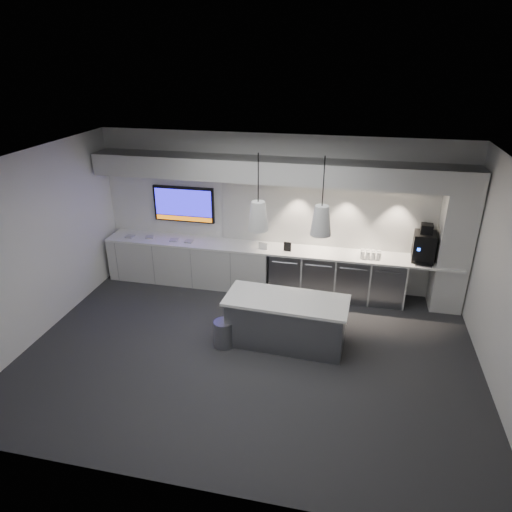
% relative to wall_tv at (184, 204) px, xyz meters
% --- Properties ---
extents(floor, '(7.00, 7.00, 0.00)m').
position_rel_wall_tv_xyz_m(floor, '(1.90, -2.45, -1.56)').
color(floor, '#2C2C2E').
rests_on(floor, ground).
extents(ceiling, '(7.00, 7.00, 0.00)m').
position_rel_wall_tv_xyz_m(ceiling, '(1.90, -2.45, 1.44)').
color(ceiling, black).
rests_on(ceiling, wall_back).
extents(wall_back, '(7.00, 0.00, 7.00)m').
position_rel_wall_tv_xyz_m(wall_back, '(1.90, 0.05, -0.06)').
color(wall_back, white).
rests_on(wall_back, floor).
extents(wall_front, '(7.00, 0.00, 7.00)m').
position_rel_wall_tv_xyz_m(wall_front, '(1.90, -4.95, -0.06)').
color(wall_front, white).
rests_on(wall_front, floor).
extents(wall_left, '(0.00, 7.00, 7.00)m').
position_rel_wall_tv_xyz_m(wall_left, '(-1.60, -2.45, -0.06)').
color(wall_left, white).
rests_on(wall_left, floor).
extents(wall_right, '(0.00, 7.00, 7.00)m').
position_rel_wall_tv_xyz_m(wall_right, '(5.40, -2.45, -0.06)').
color(wall_right, white).
rests_on(wall_right, floor).
extents(back_counter, '(6.80, 0.65, 0.04)m').
position_rel_wall_tv_xyz_m(back_counter, '(1.90, -0.27, -0.68)').
color(back_counter, white).
rests_on(back_counter, left_base_cabinets).
extents(left_base_cabinets, '(3.30, 0.63, 0.86)m').
position_rel_wall_tv_xyz_m(left_base_cabinets, '(0.15, -0.27, -1.13)').
color(left_base_cabinets, silver).
rests_on(left_base_cabinets, floor).
extents(fridge_unit_a, '(0.60, 0.61, 0.85)m').
position_rel_wall_tv_xyz_m(fridge_unit_a, '(2.15, -0.27, -1.13)').
color(fridge_unit_a, gray).
rests_on(fridge_unit_a, floor).
extents(fridge_unit_b, '(0.60, 0.61, 0.85)m').
position_rel_wall_tv_xyz_m(fridge_unit_b, '(2.78, -0.27, -1.13)').
color(fridge_unit_b, gray).
rests_on(fridge_unit_b, floor).
extents(fridge_unit_c, '(0.60, 0.61, 0.85)m').
position_rel_wall_tv_xyz_m(fridge_unit_c, '(3.41, -0.27, -1.13)').
color(fridge_unit_c, gray).
rests_on(fridge_unit_c, floor).
extents(fridge_unit_d, '(0.60, 0.61, 0.85)m').
position_rel_wall_tv_xyz_m(fridge_unit_d, '(4.04, -0.27, -1.13)').
color(fridge_unit_d, gray).
rests_on(fridge_unit_d, floor).
extents(backsplash, '(4.60, 0.03, 1.30)m').
position_rel_wall_tv_xyz_m(backsplash, '(3.10, 0.03, -0.01)').
color(backsplash, silver).
rests_on(backsplash, wall_back).
extents(soffit, '(6.90, 0.60, 0.40)m').
position_rel_wall_tv_xyz_m(soffit, '(1.90, -0.25, 0.84)').
color(soffit, silver).
rests_on(soffit, wall_back).
extents(column, '(0.55, 0.55, 2.60)m').
position_rel_wall_tv_xyz_m(column, '(5.10, -0.25, -0.26)').
color(column, silver).
rests_on(column, floor).
extents(wall_tv, '(1.25, 0.07, 0.72)m').
position_rel_wall_tv_xyz_m(wall_tv, '(0.00, 0.00, 0.00)').
color(wall_tv, black).
rests_on(wall_tv, wall_back).
extents(island, '(1.96, 0.93, 0.82)m').
position_rel_wall_tv_xyz_m(island, '(2.41, -2.04, -1.15)').
color(island, gray).
rests_on(island, floor).
extents(bin, '(0.37, 0.37, 0.44)m').
position_rel_wall_tv_xyz_m(bin, '(1.46, -2.32, -1.34)').
color(bin, gray).
rests_on(bin, floor).
extents(coffee_machine, '(0.41, 0.57, 0.69)m').
position_rel_wall_tv_xyz_m(coffee_machine, '(4.60, -0.25, -0.38)').
color(coffee_machine, black).
rests_on(coffee_machine, back_counter).
extents(sign_black, '(0.14, 0.04, 0.18)m').
position_rel_wall_tv_xyz_m(sign_black, '(2.16, -0.37, -0.57)').
color(sign_black, black).
rests_on(sign_black, back_counter).
extents(sign_white, '(0.18, 0.07, 0.14)m').
position_rel_wall_tv_xyz_m(sign_white, '(1.69, -0.38, -0.59)').
color(sign_white, white).
rests_on(sign_white, back_counter).
extents(cup_cluster, '(0.37, 0.17, 0.15)m').
position_rel_wall_tv_xyz_m(cup_cluster, '(3.69, -0.37, -0.59)').
color(cup_cluster, white).
rests_on(cup_cluster, back_counter).
extents(tray_a, '(0.17, 0.17, 0.02)m').
position_rel_wall_tv_xyz_m(tray_a, '(-1.07, -0.34, -0.65)').
color(tray_a, '#B1B1B1').
rests_on(tray_a, back_counter).
extents(tray_b, '(0.20, 0.20, 0.02)m').
position_rel_wall_tv_xyz_m(tray_b, '(-0.67, -0.29, -0.65)').
color(tray_b, '#B1B1B1').
rests_on(tray_b, back_counter).
extents(tray_c, '(0.18, 0.18, 0.02)m').
position_rel_wall_tv_xyz_m(tray_c, '(-0.13, -0.34, -0.65)').
color(tray_c, '#B1B1B1').
rests_on(tray_c, back_counter).
extents(tray_d, '(0.17, 0.17, 0.02)m').
position_rel_wall_tv_xyz_m(tray_d, '(0.19, -0.34, -0.65)').
color(tray_d, '#B1B1B1').
rests_on(tray_d, back_counter).
extents(pendant_left, '(0.30, 0.30, 1.13)m').
position_rel_wall_tv_xyz_m(pendant_left, '(1.96, -2.04, 0.59)').
color(pendant_left, silver).
rests_on(pendant_left, ceiling).
extents(pendant_right, '(0.30, 0.30, 1.13)m').
position_rel_wall_tv_xyz_m(pendant_right, '(2.87, -2.04, 0.59)').
color(pendant_right, silver).
rests_on(pendant_right, ceiling).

